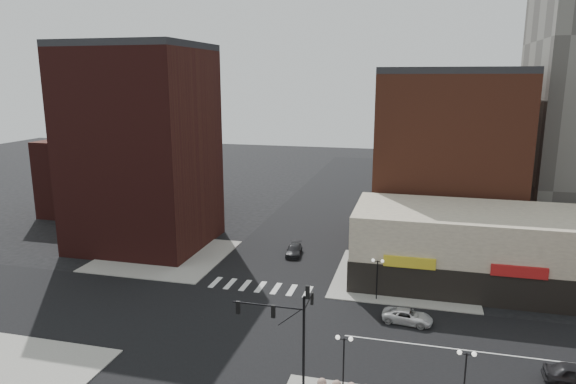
% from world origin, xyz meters
% --- Properties ---
extents(ground, '(240.00, 240.00, 0.00)m').
position_xyz_m(ground, '(0.00, 0.00, 0.00)').
color(ground, black).
rests_on(ground, ground).
extents(road_ew, '(200.00, 14.00, 0.02)m').
position_xyz_m(road_ew, '(0.00, 0.00, 0.01)').
color(road_ew, black).
rests_on(road_ew, ground).
extents(road_ns, '(14.00, 200.00, 0.02)m').
position_xyz_m(road_ns, '(0.00, 0.00, 0.01)').
color(road_ns, black).
rests_on(road_ns, ground).
extents(sidewalk_nw, '(15.00, 15.00, 0.12)m').
position_xyz_m(sidewalk_nw, '(-14.50, 14.50, 0.06)').
color(sidewalk_nw, gray).
rests_on(sidewalk_nw, ground).
extents(sidewalk_ne, '(15.00, 15.00, 0.12)m').
position_xyz_m(sidewalk_ne, '(14.50, 14.50, 0.06)').
color(sidewalk_ne, gray).
rests_on(sidewalk_ne, ground).
extents(building_nw, '(16.00, 15.00, 25.00)m').
position_xyz_m(building_nw, '(-19.00, 18.50, 12.50)').
color(building_nw, '#3B1512').
rests_on(building_nw, ground).
extents(building_nw_low, '(20.00, 18.00, 12.00)m').
position_xyz_m(building_nw_low, '(-32.00, 34.00, 6.00)').
color(building_nw_low, '#3B1512').
rests_on(building_nw_low, ground).
extents(building_ne_midrise, '(18.00, 15.00, 22.00)m').
position_xyz_m(building_ne_midrise, '(19.00, 29.50, 11.00)').
color(building_ne_midrise, brown).
rests_on(building_ne_midrise, ground).
extents(building_ne_row, '(24.20, 12.20, 8.00)m').
position_xyz_m(building_ne_row, '(21.00, 15.00, 3.30)').
color(building_ne_row, beige).
rests_on(building_ne_row, ground).
extents(traffic_signal, '(5.59, 3.09, 7.77)m').
position_xyz_m(traffic_signal, '(7.24, -7.83, 4.96)').
color(traffic_signal, black).
rests_on(traffic_signal, ground).
extents(street_lamp_se_a, '(1.22, 0.32, 4.16)m').
position_xyz_m(street_lamp_se_a, '(11.00, -8.00, 3.29)').
color(street_lamp_se_a, black).
rests_on(street_lamp_se_a, sidewalk_se).
extents(street_lamp_se_b, '(1.22, 0.32, 4.16)m').
position_xyz_m(street_lamp_se_b, '(19.00, -8.00, 3.29)').
color(street_lamp_se_b, black).
rests_on(street_lamp_se_b, sidewalk_se).
extents(street_lamp_ne, '(1.22, 0.32, 4.16)m').
position_xyz_m(street_lamp_ne, '(12.00, 8.00, 3.29)').
color(street_lamp_ne, black).
rests_on(street_lamp_ne, sidewalk_ne).
extents(white_suv, '(4.67, 2.54, 1.24)m').
position_xyz_m(white_suv, '(15.11, 3.76, 0.62)').
color(white_suv, silver).
rests_on(white_suv, ground).
extents(dark_sedan_north, '(2.28, 4.57, 1.27)m').
position_xyz_m(dark_sedan_north, '(0.96, 18.80, 0.64)').
color(dark_sedan_north, black).
rests_on(dark_sedan_north, ground).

